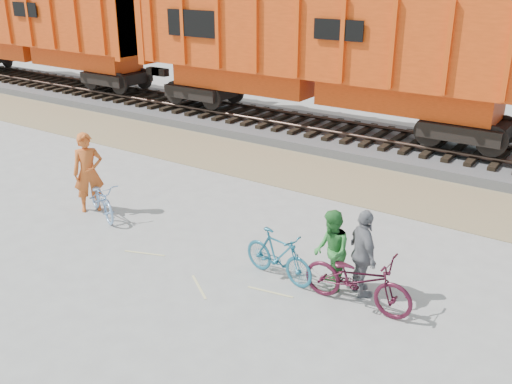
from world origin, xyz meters
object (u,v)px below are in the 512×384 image
(bicycle_teal, at_px, (278,255))
(person_solo, at_px, (88,173))
(hopper_car_left, at_px, (38,25))
(person_man, at_px, (331,251))
(bicycle_maroon, at_px, (358,280))
(person_woman, at_px, (363,254))
(hopper_car_center, at_px, (320,49))
(bicycle_blue, at_px, (102,199))

(bicycle_teal, distance_m, person_solo, 5.56)
(hopper_car_left, bearing_deg, person_man, -23.84)
(bicycle_maroon, bearing_deg, hopper_car_left, 65.70)
(hopper_car_left, relative_size, bicycle_teal, 8.63)
(hopper_car_left, relative_size, person_woman, 8.44)
(hopper_car_center, height_order, person_man, hopper_car_center)
(hopper_car_left, bearing_deg, bicycle_teal, -25.43)
(person_man, bearing_deg, bicycle_maroon, 32.62)
(person_man, height_order, person_woman, person_woman)
(person_solo, bearing_deg, person_woman, -51.43)
(bicycle_blue, height_order, bicycle_maroon, bicycle_maroon)
(bicycle_teal, distance_m, bicycle_maroon, 1.65)
(bicycle_blue, distance_m, bicycle_teal, 5.04)
(hopper_car_center, height_order, bicycle_maroon, hopper_car_center)
(hopper_car_center, height_order, person_woman, hopper_car_center)
(bicycle_maroon, relative_size, person_woman, 1.21)
(hopper_car_center, bearing_deg, person_woman, -57.10)
(person_man, xyz_separation_m, person_woman, (0.55, 0.16, 0.05))
(bicycle_teal, relative_size, person_woman, 0.98)
(bicycle_teal, bearing_deg, person_man, -69.97)
(person_solo, distance_m, person_man, 6.54)
(hopper_car_center, distance_m, person_woman, 10.61)
(hopper_car_left, xyz_separation_m, bicycle_maroon, (20.74, -9.12, -2.48))
(bicycle_blue, bearing_deg, person_woman, -63.30)
(bicycle_maroon, bearing_deg, bicycle_teal, 87.88)
(bicycle_teal, relative_size, bicycle_maroon, 0.81)
(bicycle_blue, distance_m, person_man, 6.05)
(hopper_car_center, distance_m, bicycle_teal, 10.27)
(bicycle_teal, xyz_separation_m, bicycle_maroon, (1.65, -0.04, 0.04))
(hopper_car_left, height_order, bicycle_maroon, hopper_car_left)
(bicycle_blue, height_order, person_solo, person_solo)
(hopper_car_center, relative_size, person_man, 8.98)
(bicycle_teal, xyz_separation_m, person_solo, (-5.54, 0.22, 0.49))
(hopper_car_center, bearing_deg, bicycle_maroon, -57.81)
(hopper_car_left, height_order, person_solo, hopper_car_left)
(bicycle_maroon, bearing_deg, bicycle_blue, 88.05)
(hopper_car_left, height_order, bicycle_teal, hopper_car_left)
(hopper_car_left, distance_m, bicycle_teal, 21.29)
(person_woman, bearing_deg, bicycle_maroon, 147.62)
(bicycle_teal, bearing_deg, hopper_car_center, 32.99)
(person_solo, bearing_deg, bicycle_blue, -63.86)
(person_solo, bearing_deg, hopper_car_center, 28.19)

